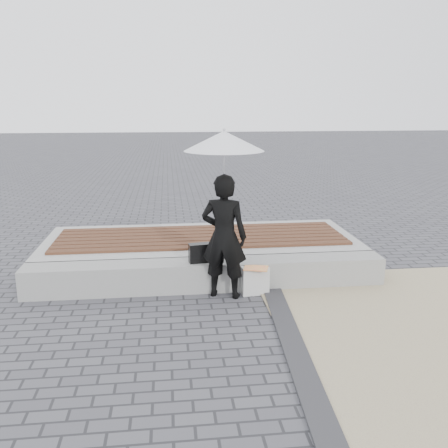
{
  "coord_description": "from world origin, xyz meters",
  "views": [
    {
      "loc": [
        -0.51,
        -4.79,
        2.53
      ],
      "look_at": [
        0.2,
        1.29,
        1.0
      ],
      "focal_mm": 38.92,
      "sensor_mm": 36.0,
      "label": 1
    }
  ],
  "objects_px": {
    "woman": "(224,237)",
    "parasol": "(224,141)",
    "seating_ledge": "(207,274)",
    "canvas_tote": "(255,281)",
    "handbag": "(203,253)"
  },
  "relations": [
    {
      "from": "parasol",
      "to": "handbag",
      "type": "height_order",
      "value": "parasol"
    },
    {
      "from": "woman",
      "to": "handbag",
      "type": "bearing_deg",
      "value": -26.43
    },
    {
      "from": "seating_ledge",
      "to": "canvas_tote",
      "type": "bearing_deg",
      "value": -25.23
    },
    {
      "from": "parasol",
      "to": "canvas_tote",
      "type": "height_order",
      "value": "parasol"
    },
    {
      "from": "woman",
      "to": "parasol",
      "type": "height_order",
      "value": "parasol"
    },
    {
      "from": "seating_ledge",
      "to": "canvas_tote",
      "type": "height_order",
      "value": "seating_ledge"
    },
    {
      "from": "parasol",
      "to": "canvas_tote",
      "type": "distance_m",
      "value": 1.92
    },
    {
      "from": "seating_ledge",
      "to": "woman",
      "type": "xyz_separation_m",
      "value": [
        0.2,
        -0.31,
        0.63
      ]
    },
    {
      "from": "woman",
      "to": "parasol",
      "type": "bearing_deg",
      "value": 102.57
    },
    {
      "from": "parasol",
      "to": "canvas_tote",
      "type": "relative_size",
      "value": 3.38
    },
    {
      "from": "woman",
      "to": "parasol",
      "type": "distance_m",
      "value": 1.24
    },
    {
      "from": "seating_ledge",
      "to": "parasol",
      "type": "xyz_separation_m",
      "value": [
        0.2,
        -0.31,
        1.87
      ]
    },
    {
      "from": "parasol",
      "to": "canvas_tote",
      "type": "bearing_deg",
      "value": 2.32
    },
    {
      "from": "handbag",
      "to": "canvas_tote",
      "type": "xyz_separation_m",
      "value": [
        0.69,
        -0.26,
        -0.34
      ]
    },
    {
      "from": "seating_ledge",
      "to": "parasol",
      "type": "distance_m",
      "value": 1.91
    }
  ]
}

